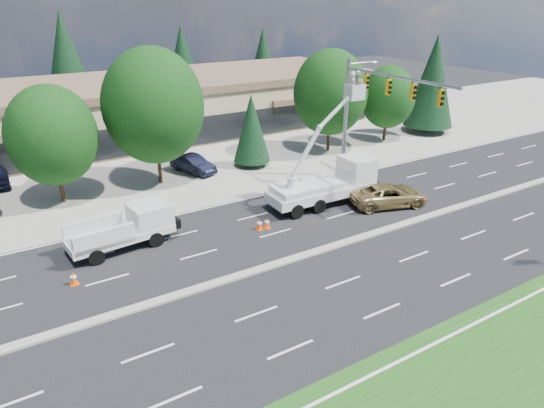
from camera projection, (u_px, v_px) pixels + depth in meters
ground at (306, 256)px, 26.74m from camera, size 140.00×140.00×0.00m
concrete_apron at (174, 159)px, 42.40m from camera, size 140.00×22.00×0.01m
road_median at (306, 255)px, 26.72m from camera, size 120.00×0.55×0.12m
strip_mall at (136, 106)px, 49.08m from camera, size 50.40×15.40×5.50m
tree_front_c at (52, 136)px, 31.82m from camera, size 5.82×5.82×8.08m
tree_front_d at (154, 106)px, 34.70m from camera, size 7.27×7.27×10.08m
tree_front_e at (252, 128)px, 39.60m from camera, size 3.06×3.06×6.03m
tree_front_f at (330, 93)px, 42.60m from camera, size 6.56×6.56×9.10m
tree_front_g at (388, 97)px, 46.39m from camera, size 5.19×5.19×7.20m
tree_front_h at (433, 81)px, 48.86m from camera, size 4.96×4.96×9.77m
tree_back_b at (67, 61)px, 55.20m from camera, size 5.97×5.97×11.76m
tree_back_c at (183, 62)px, 62.31m from camera, size 5.01×5.01×9.87m
tree_back_d at (263, 59)px, 68.22m from camera, size 4.62×4.62×9.10m
signal_mast at (366, 104)px, 34.66m from camera, size 2.76×10.16×9.00m
utility_pickup at (128, 231)px, 27.44m from camera, size 5.98×2.70×2.23m
bucket_truck at (331, 177)px, 32.88m from camera, size 7.76×2.70×8.79m
traffic_cone_a at (74, 278)px, 23.96m from camera, size 0.40×0.40×0.70m
traffic_cone_b at (259, 224)px, 29.59m from camera, size 0.40×0.40×0.70m
traffic_cone_c at (267, 223)px, 29.77m from camera, size 0.40×0.40×0.70m
minivan at (389, 195)px, 32.87m from camera, size 5.83×4.00×1.48m
parked_car_east at (193, 164)px, 39.04m from camera, size 2.69×4.46×1.39m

